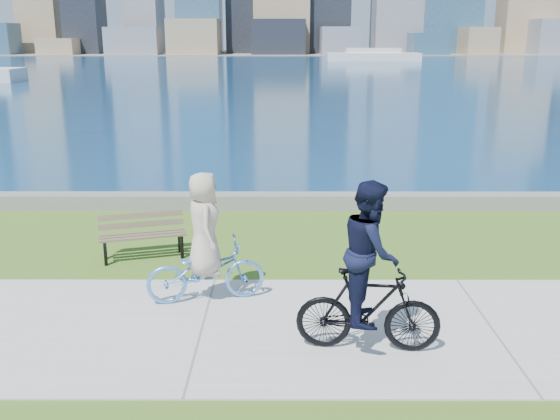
{
  "coord_description": "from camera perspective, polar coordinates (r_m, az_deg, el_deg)",
  "views": [
    {
      "loc": [
        1.09,
        -7.84,
        3.92
      ],
      "look_at": [
        1.07,
        2.17,
        1.1
      ],
      "focal_mm": 40.0,
      "sensor_mm": 36.0,
      "label": 1
    }
  ],
  "objects": [
    {
      "name": "concrete_path",
      "position": [
        8.83,
        -7.15,
        -10.68
      ],
      "size": [
        80.0,
        3.5,
        0.02
      ],
      "primitive_type": "cube",
      "color": "#ABABA6",
      "rests_on": "ground"
    },
    {
      "name": "far_shore",
      "position": [
        137.9,
        -0.36,
        14.12
      ],
      "size": [
        320.0,
        30.0,
        0.12
      ],
      "primitive_type": "cube",
      "color": "slate",
      "rests_on": "ground"
    },
    {
      "name": "park_bench",
      "position": [
        11.55,
        -12.48,
        -1.95
      ],
      "size": [
        1.62,
        0.93,
        0.79
      ],
      "rotation": [
        0.0,
        0.0,
        0.28
      ],
      "color": "black",
      "rests_on": "ground"
    },
    {
      "name": "ground",
      "position": [
        8.83,
        -7.14,
        -10.74
      ],
      "size": [
        320.0,
        320.0,
        0.0
      ],
      "primitive_type": "plane",
      "color": "#3A6019",
      "rests_on": "ground"
    },
    {
      "name": "ferry_far",
      "position": [
        100.16,
        8.51,
        13.78
      ],
      "size": [
        14.29,
        4.08,
        1.94
      ],
      "color": "silver",
      "rests_on": "ground"
    },
    {
      "name": "cyclist_woman",
      "position": [
        9.4,
        -6.87,
        -4.03
      ],
      "size": [
        1.0,
        1.88,
        1.99
      ],
      "rotation": [
        0.0,
        0.0,
        1.79
      ],
      "color": "#5C97E1",
      "rests_on": "ground"
    },
    {
      "name": "bay_water",
      "position": [
        79.94,
        -0.69,
        12.92
      ],
      "size": [
        320.0,
        131.0,
        0.01
      ],
      "primitive_type": "cube",
      "color": "navy",
      "rests_on": "ground"
    },
    {
      "name": "cyclist_man",
      "position": [
        7.89,
        8.17,
        -6.49
      ],
      "size": [
        0.75,
        1.86,
        2.23
      ],
      "rotation": [
        0.0,
        0.0,
        1.47
      ],
      "color": "black",
      "rests_on": "ground"
    },
    {
      "name": "seawall",
      "position": [
        14.57,
        -4.2,
        0.8
      ],
      "size": [
        90.0,
        0.5,
        0.35
      ],
      "primitive_type": "cube",
      "color": "slate",
      "rests_on": "ground"
    }
  ]
}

